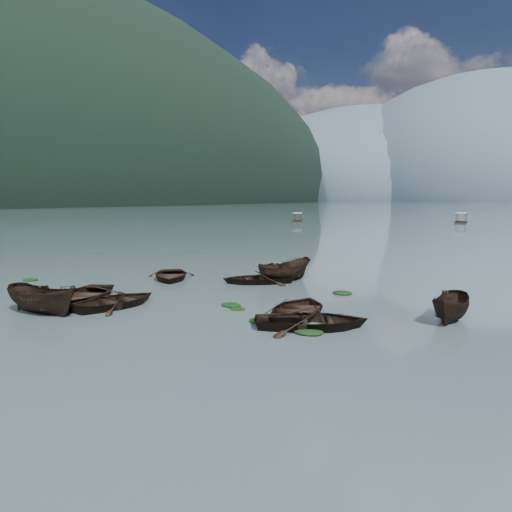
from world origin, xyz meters
The scene contains 22 objects.
ground_plane centered at (0.00, 0.00, 0.00)m, with size 2400.00×2400.00×0.00m, color #516266.
haze_mtn_a centered at (-260.00, 900.00, 0.00)m, with size 520.00×520.00×280.00m, color #475666.
haze_mtn_b centered at (-60.00, 900.00, 0.00)m, with size 520.00×520.00×340.00m, color #475666.
rowboat_0 centered at (-6.25, 3.91, 0.00)m, with size 3.66×5.13×1.06m, color black.
rowboat_1 centered at (-3.63, 3.68, 0.00)m, with size 3.39×4.75×0.98m, color black.
rowboat_2 centered at (-5.54, 0.80, 0.00)m, with size 1.68×4.46×1.72m, color black.
rowboat_3 centered at (5.47, 6.52, 0.00)m, with size 3.50×4.91×1.02m, color black.
rowboat_4 centered at (6.86, 4.75, 0.00)m, with size 3.49×4.89×1.01m, color black.
rowboat_5 centered at (11.92, 9.12, 0.00)m, with size 1.45×3.85×1.49m, color black.
rowboat_6 centered at (-6.68, 11.84, 0.00)m, with size 3.33×4.66×0.97m, color black.
rowboat_7 centered at (-0.79, 13.57, 0.00)m, with size 3.28×4.59×0.95m, color black.
rowboat_8 centered at (0.47, 15.08, 0.00)m, with size 1.67×4.44×1.71m, color black.
weed_clump_0 centered at (-10.03, 3.85, 0.00)m, with size 0.97×0.80×0.21m, color black.
weed_clump_1 centered at (1.52, 6.70, 0.00)m, with size 1.09×0.87×0.24m, color black.
weed_clump_2 centered at (4.59, 4.51, 0.00)m, with size 1.31×1.05×0.28m, color black.
weed_clump_3 centered at (4.62, 7.40, 0.00)m, with size 0.90×0.76×0.20m, color black.
weed_clump_4 centered at (7.09, 3.87, 0.00)m, with size 1.30×1.03×0.27m, color black.
weed_clump_5 centered at (-14.73, 6.82, 0.00)m, with size 1.10×0.89×0.23m, color black.
weed_clump_6 centered at (2.22, 6.18, 0.00)m, with size 0.83×0.69×0.17m, color black.
weed_clump_7 centered at (5.43, 12.67, 0.00)m, with size 1.16×0.93×0.25m, color black.
pontoon_left centered at (-34.31, 92.62, 0.00)m, with size 2.17×5.22×2.00m, color black, non-canonical shape.
pontoon_centre centered at (0.10, 105.34, 0.00)m, with size 2.38×5.71×2.19m, color black, non-canonical shape.
Camera 1 is at (15.13, -14.75, 5.60)m, focal length 35.00 mm.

